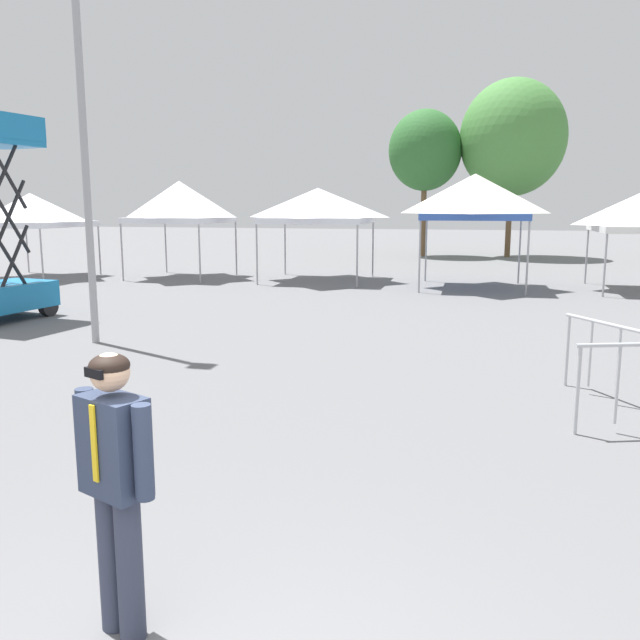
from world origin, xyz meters
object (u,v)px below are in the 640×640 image
object	(u,v)px
canopy_tent_behind_center	(180,202)
canopy_tent_center	(475,197)
person_foreground	(116,475)
crowd_barrier_mid_lot	(619,350)
canopy_tent_left_of_center	(31,210)
canopy_tent_far_left	(318,206)
tree_behind_tents_right	(425,151)
tree_behind_tents_left	(513,138)
light_pole_near_lift	(81,93)

from	to	relation	value
canopy_tent_behind_center	canopy_tent_center	world-z (taller)	canopy_tent_center
canopy_tent_center	person_foreground	size ratio (longest dim) A/B	2.01
crowd_barrier_mid_lot	canopy_tent_behind_center	bearing A→B (deg)	133.19
person_foreground	crowd_barrier_mid_lot	bearing A→B (deg)	55.61
canopy_tent_left_of_center	crowd_barrier_mid_lot	xyz separation A→B (m)	(17.42, -11.77, -1.68)
canopy_tent_far_left	person_foreground	xyz separation A→B (m)	(3.27, -19.05, -1.56)
canopy_tent_behind_center	tree_behind_tents_right	xyz separation A→B (m)	(7.74, 12.35, 2.60)
canopy_tent_center	tree_behind_tents_right	bearing A→B (deg)	101.11
canopy_tent_center	tree_behind_tents_left	world-z (taller)	tree_behind_tents_left
canopy_tent_far_left	crowd_barrier_mid_lot	world-z (taller)	canopy_tent_far_left
canopy_tent_left_of_center	tree_behind_tents_left	xyz separation A→B (m)	(17.19, 13.97, 3.45)
light_pole_near_lift	crowd_barrier_mid_lot	bearing A→B (deg)	-12.83
canopy_tent_far_left	tree_behind_tents_left	bearing A→B (deg)	60.75
light_pole_near_lift	tree_behind_tents_left	world-z (taller)	tree_behind_tents_left
person_foreground	crowd_barrier_mid_lot	size ratio (longest dim) A/B	0.98
canopy_tent_center	person_foreground	world-z (taller)	canopy_tent_center
canopy_tent_left_of_center	person_foreground	xyz separation A→B (m)	(13.49, -17.52, -1.40)
canopy_tent_left_of_center	crowd_barrier_mid_lot	bearing A→B (deg)	-34.05
canopy_tent_left_of_center	canopy_tent_far_left	xyz separation A→B (m)	(10.22, 1.53, 0.16)
canopy_tent_far_left	canopy_tent_center	size ratio (longest dim) A/B	0.99
person_foreground	tree_behind_tents_left	world-z (taller)	tree_behind_tents_left
tree_behind_tents_right	tree_behind_tents_left	distance (m)	4.31
canopy_tent_far_left	canopy_tent_center	xyz separation A→B (m)	(5.26, -0.92, 0.27)
person_foreground	tree_behind_tents_right	distance (m)	31.43
canopy_tent_behind_center	tree_behind_tents_left	xyz separation A→B (m)	(12.00, 12.71, 3.17)
person_foreground	tree_behind_tents_right	size ratio (longest dim) A/B	0.24
canopy_tent_far_left	tree_behind_tents_left	world-z (taller)	tree_behind_tents_left
tree_behind_tents_left	crowd_barrier_mid_lot	xyz separation A→B (m)	(0.23, -25.74, -5.13)
canopy_tent_center	tree_behind_tents_right	world-z (taller)	tree_behind_tents_right
canopy_tent_center	person_foreground	distance (m)	18.33
light_pole_near_lift	canopy_tent_left_of_center	bearing A→B (deg)	131.03
canopy_tent_left_of_center	light_pole_near_lift	size ratio (longest dim) A/B	0.44
person_foreground	tree_behind_tents_right	xyz separation A→B (m)	(-0.56, 31.13, 4.29)
person_foreground	canopy_tent_behind_center	bearing A→B (deg)	113.84
tree_behind_tents_left	crowd_barrier_mid_lot	distance (m)	26.25
tree_behind_tents_left	crowd_barrier_mid_lot	world-z (taller)	tree_behind_tents_left
canopy_tent_behind_center	tree_behind_tents_left	distance (m)	17.76
tree_behind_tents_left	person_foreground	bearing A→B (deg)	-96.70
canopy_tent_behind_center	tree_behind_tents_right	world-z (taller)	tree_behind_tents_right
person_foreground	canopy_tent_far_left	bearing A→B (deg)	99.74
person_foreground	tree_behind_tents_right	bearing A→B (deg)	91.03
canopy_tent_far_left	tree_behind_tents_right	bearing A→B (deg)	77.37
canopy_tent_center	crowd_barrier_mid_lot	world-z (taller)	canopy_tent_center
tree_behind_tents_right	crowd_barrier_mid_lot	distance (m)	26.18
canopy_tent_far_left	canopy_tent_center	world-z (taller)	canopy_tent_center
canopy_tent_center	canopy_tent_behind_center	bearing A→B (deg)	176.34
canopy_tent_far_left	light_pole_near_lift	xyz separation A→B (m)	(-1.75, -11.26, 2.01)
person_foreground	crowd_barrier_mid_lot	world-z (taller)	person_foreground
person_foreground	tree_behind_tents_left	size ratio (longest dim) A/B	0.20
crowd_barrier_mid_lot	light_pole_near_lift	bearing A→B (deg)	167.17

